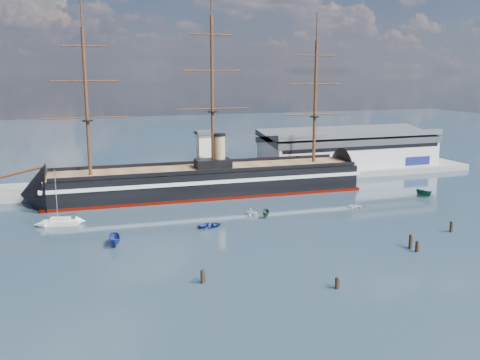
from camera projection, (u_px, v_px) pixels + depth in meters
name	position (u px, v px, depth m)	size (l,w,h in m)	color
ground	(227.00, 211.00, 135.64)	(600.00, 600.00, 0.00)	#243443
quay	(223.00, 182.00, 172.18)	(180.00, 18.00, 2.00)	slate
warehouse	(349.00, 149.00, 189.58)	(63.00, 21.00, 11.60)	#B7BABC
quay_tower	(204.00, 154.00, 165.23)	(5.00, 5.00, 15.00)	silver
warship	(201.00, 181.00, 152.85)	(113.12, 18.99, 53.94)	black
sailboat	(61.00, 222.00, 123.39)	(8.47, 4.47, 13.01)	beige
motorboat_a	(115.00, 246.00, 109.08)	(6.79, 2.49, 2.72)	navy
motorboat_b	(210.00, 227.00, 121.70)	(3.41, 1.36, 1.59)	navy
motorboat_c	(266.00, 217.00, 130.52)	(5.05, 1.85, 2.02)	#1D462B
motorboat_d	(251.00, 215.00, 132.04)	(5.39, 2.34, 1.98)	white
motorboat_e	(358.00, 208.00, 138.85)	(2.72, 1.09, 1.27)	silver
motorboat_f	(424.00, 197.00, 151.75)	(5.99, 2.20, 2.40)	#184A34
piling_near_left	(202.00, 283.00, 89.77)	(0.64, 0.64, 3.02)	black
piling_near_mid	(337.00, 289.00, 87.46)	(0.64, 0.64, 2.67)	black
piling_near_right	(410.00, 248.00, 107.32)	(0.64, 0.64, 3.59)	black
piling_far_right	(451.00, 232.00, 118.11)	(0.64, 0.64, 3.21)	black
piling_extra	(417.00, 252.00, 105.28)	(0.64, 0.64, 2.92)	black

